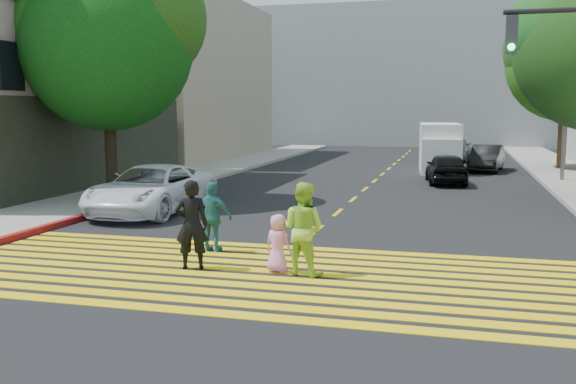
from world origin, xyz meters
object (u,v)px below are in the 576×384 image
at_px(white_sedan, 152,189).
at_px(dark_car_near, 446,168).
at_px(tree_left, 110,35).
at_px(pedestrian_man, 192,224).
at_px(pedestrian_woman, 303,229).
at_px(tree_right_far, 568,56).
at_px(pedestrian_child, 278,243).
at_px(white_van, 440,149).
at_px(dark_car_parked, 486,158).
at_px(silver_car, 453,149).
at_px(pedestrian_extra, 213,217).

bearing_deg(white_sedan, dark_car_near, 51.11).
xyz_separation_m(tree_left, dark_car_near, (11.01, 8.32, -4.98)).
bearing_deg(pedestrian_man, pedestrian_woman, 165.22).
height_order(tree_right_far, pedestrian_man, tree_right_far).
relative_size(pedestrian_child, white_van, 0.22).
bearing_deg(white_sedan, tree_left, 141.71).
xyz_separation_m(tree_right_far, pedestrian_woman, (-8.06, -23.66, -4.95)).
bearing_deg(dark_car_parked, tree_right_far, 25.49).
bearing_deg(dark_car_parked, dark_car_near, -97.86).
bearing_deg(pedestrian_woman, silver_car, -78.65).
relative_size(dark_car_near, white_van, 0.74).
distance_m(pedestrian_man, white_sedan, 7.29).
xyz_separation_m(tree_left, silver_car, (11.16, 21.07, -4.91)).
xyz_separation_m(pedestrian_woman, dark_car_near, (2.38, 16.26, -0.24)).
distance_m(tree_right_far, pedestrian_child, 25.69).
height_order(pedestrian_woman, silver_car, pedestrian_woman).
distance_m(pedestrian_child, dark_car_near, 16.50).
distance_m(dark_car_near, dark_car_parked, 6.54).
relative_size(white_sedan, dark_car_near, 1.36).
bearing_deg(pedestrian_woman, tree_left, -26.30).
relative_size(pedestrian_child, white_sedan, 0.22).
bearing_deg(pedestrian_extra, dark_car_near, -101.71).
distance_m(tree_right_far, dark_car_near, 10.67).
height_order(pedestrian_man, dark_car_parked, pedestrian_man).
distance_m(tree_right_far, silver_car, 9.24).
xyz_separation_m(pedestrian_woman, pedestrian_child, (-0.51, 0.02, -0.32)).
distance_m(tree_left, white_sedan, 5.81).
bearing_deg(dark_car_parked, pedestrian_extra, -98.68).
relative_size(tree_left, pedestrian_child, 7.23).
bearing_deg(pedestrian_child, dark_car_near, -81.86).
height_order(dark_car_near, white_van, white_van).
height_order(white_sedan, dark_car_parked, white_sedan).
bearing_deg(pedestrian_man, white_van, -119.08).
bearing_deg(tree_right_far, white_van, -162.39).
xyz_separation_m(pedestrian_woman, silver_car, (2.54, 29.02, -0.17)).
bearing_deg(white_sedan, pedestrian_child, -45.17).
bearing_deg(pedestrian_woman, pedestrian_child, 13.76).
bearing_deg(pedestrian_extra, dark_car_parked, -101.37).
bearing_deg(silver_car, white_sedan, 75.23).
relative_size(white_sedan, dark_car_parked, 1.30).
bearing_deg(white_sedan, pedestrian_extra, -49.22).
distance_m(pedestrian_extra, white_sedan, 5.96).
relative_size(tree_left, dark_car_parked, 2.06).
bearing_deg(tree_left, pedestrian_child, -44.30).
bearing_deg(white_sedan, pedestrian_woman, -42.84).
relative_size(tree_right_far, dark_car_near, 2.22).
relative_size(tree_left, tree_right_far, 0.97).
xyz_separation_m(pedestrian_woman, white_sedan, (-6.22, 5.98, -0.17)).
distance_m(tree_right_far, white_sedan, 23.30).
height_order(pedestrian_woman, white_van, white_van).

